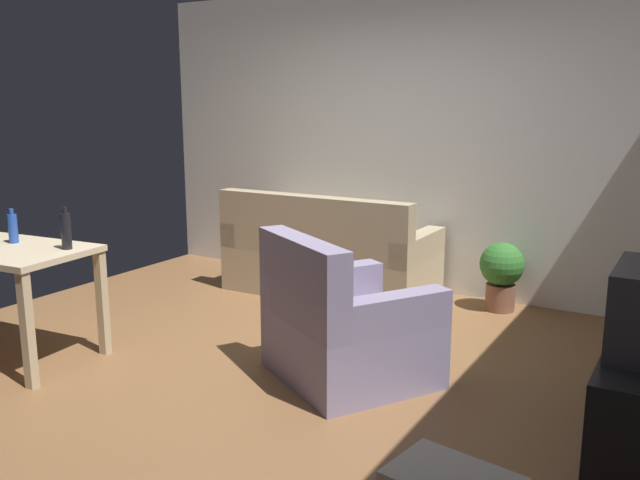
% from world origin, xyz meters
% --- Properties ---
extents(ground_plane, '(5.20, 4.40, 0.02)m').
position_xyz_m(ground_plane, '(0.00, 0.00, -0.01)').
color(ground_plane, brown).
extents(wall_rear, '(5.20, 0.10, 2.70)m').
position_xyz_m(wall_rear, '(0.00, 2.20, 1.35)').
color(wall_rear, silver).
rests_on(wall_rear, ground_plane).
extents(couch, '(1.83, 0.84, 0.92)m').
position_xyz_m(couch, '(-0.46, 1.59, 0.31)').
color(couch, tan).
rests_on(couch, ground_plane).
extents(desk, '(1.26, 0.80, 0.76)m').
position_xyz_m(desk, '(-1.59, -0.79, 0.65)').
color(desk, '#C6B28E').
rests_on(desk, ground_plane).
extents(potted_plant, '(0.36, 0.36, 0.57)m').
position_xyz_m(potted_plant, '(1.01, 1.90, 0.33)').
color(potted_plant, brown).
rests_on(potted_plant, ground_plane).
extents(armchair, '(1.21, 1.19, 0.92)m').
position_xyz_m(armchair, '(0.54, 0.03, 0.32)').
color(armchair, gray).
rests_on(armchair, ground_plane).
extents(bottle_blue, '(0.06, 0.06, 0.24)m').
position_xyz_m(bottle_blue, '(-1.61, -0.67, 0.86)').
color(bottle_blue, '#2347A3').
rests_on(bottle_blue, desk).
extents(bottle_dark, '(0.06, 0.06, 0.28)m').
position_xyz_m(bottle_dark, '(-1.14, -0.62, 0.88)').
color(bottle_dark, black).
rests_on(bottle_dark, desk).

